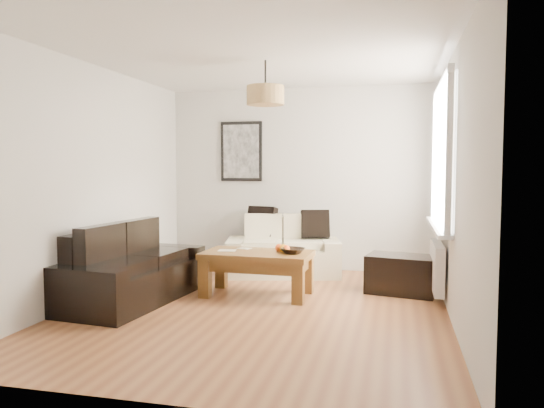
% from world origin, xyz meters
% --- Properties ---
extents(floor, '(4.50, 4.50, 0.00)m').
position_xyz_m(floor, '(0.00, 0.00, 0.00)').
color(floor, brown).
rests_on(floor, ground).
extents(ceiling, '(3.80, 4.50, 0.00)m').
position_xyz_m(ceiling, '(0.00, 0.00, 2.60)').
color(ceiling, white).
rests_on(ceiling, floor).
extents(wall_back, '(3.80, 0.04, 2.60)m').
position_xyz_m(wall_back, '(0.00, 2.25, 1.30)').
color(wall_back, silver).
rests_on(wall_back, floor).
extents(wall_front, '(3.80, 0.04, 2.60)m').
position_xyz_m(wall_front, '(0.00, -2.25, 1.30)').
color(wall_front, silver).
rests_on(wall_front, floor).
extents(wall_left, '(0.04, 4.50, 2.60)m').
position_xyz_m(wall_left, '(-1.90, 0.00, 1.30)').
color(wall_left, silver).
rests_on(wall_left, floor).
extents(wall_right, '(0.04, 4.50, 2.60)m').
position_xyz_m(wall_right, '(1.90, 0.00, 1.30)').
color(wall_right, silver).
rests_on(wall_right, floor).
extents(window_bay, '(0.14, 1.90, 1.60)m').
position_xyz_m(window_bay, '(1.86, 0.80, 1.60)').
color(window_bay, white).
rests_on(window_bay, wall_right).
extents(radiator, '(0.10, 0.90, 0.52)m').
position_xyz_m(radiator, '(1.82, 0.80, 0.38)').
color(radiator, white).
rests_on(radiator, wall_right).
extents(poster, '(0.62, 0.04, 0.87)m').
position_xyz_m(poster, '(-0.85, 2.22, 1.70)').
color(poster, black).
rests_on(poster, wall_back).
extents(pendant_shade, '(0.40, 0.40, 0.20)m').
position_xyz_m(pendant_shade, '(0.00, 0.30, 2.23)').
color(pendant_shade, tan).
rests_on(pendant_shade, ceiling).
extents(loveseat_cream, '(1.67, 1.15, 0.76)m').
position_xyz_m(loveseat_cream, '(-0.13, 1.78, 0.38)').
color(loveseat_cream, beige).
rests_on(loveseat_cream, floor).
extents(sofa_leather, '(1.05, 1.88, 0.78)m').
position_xyz_m(sofa_leather, '(-1.43, -0.00, 0.39)').
color(sofa_leather, black).
rests_on(sofa_leather, floor).
extents(coffee_table, '(1.25, 0.71, 0.50)m').
position_xyz_m(coffee_table, '(-0.16, 0.55, 0.25)').
color(coffee_table, brown).
rests_on(coffee_table, floor).
extents(ottoman, '(0.86, 0.65, 0.44)m').
position_xyz_m(ottoman, '(1.45, 1.05, 0.22)').
color(ottoman, black).
rests_on(ottoman, floor).
extents(cushion_left, '(0.44, 0.24, 0.42)m').
position_xyz_m(cushion_left, '(-0.48, 1.96, 0.70)').
color(cushion_left, black).
rests_on(cushion_left, loveseat_cream).
extents(cushion_right, '(0.41, 0.22, 0.39)m').
position_xyz_m(cushion_right, '(0.29, 1.96, 0.68)').
color(cushion_right, black).
rests_on(cushion_right, loveseat_cream).
extents(fruit_bowl, '(0.32, 0.32, 0.06)m').
position_xyz_m(fruit_bowl, '(0.26, 0.53, 0.53)').
color(fruit_bowl, black).
rests_on(fruit_bowl, coffee_table).
extents(orange_a, '(0.10, 0.10, 0.09)m').
position_xyz_m(orange_a, '(0.12, 0.63, 0.54)').
color(orange_a, orange).
rests_on(orange_a, fruit_bowl).
extents(orange_b, '(0.10, 0.10, 0.08)m').
position_xyz_m(orange_b, '(0.16, 0.61, 0.54)').
color(orange_b, '#FF5815').
rests_on(orange_b, fruit_bowl).
extents(orange_c, '(0.10, 0.10, 0.09)m').
position_xyz_m(orange_c, '(0.07, 0.65, 0.54)').
color(orange_c, '#DF4D12').
rests_on(orange_c, fruit_bowl).
extents(papers, '(0.22, 0.17, 0.01)m').
position_xyz_m(papers, '(-0.52, 0.55, 0.51)').
color(papers, beige).
rests_on(papers, coffee_table).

